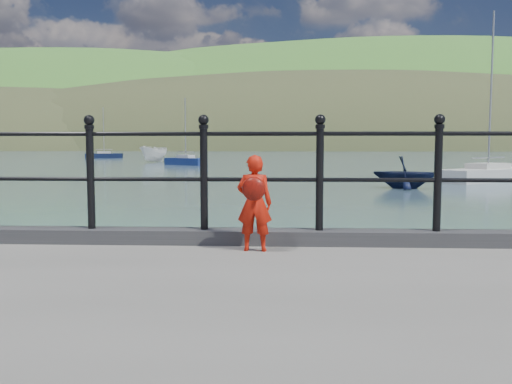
# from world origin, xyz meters

# --- Properties ---
(ground) EXTENTS (600.00, 600.00, 0.00)m
(ground) POSITION_xyz_m (0.00, 0.00, 0.00)
(ground) COLOR #2D4251
(ground) RESTS_ON ground
(kerb) EXTENTS (60.00, 0.30, 0.15)m
(kerb) POSITION_xyz_m (0.00, -0.15, 1.07)
(kerb) COLOR #28282B
(kerb) RESTS_ON quay
(railing) EXTENTS (18.11, 0.11, 1.20)m
(railing) POSITION_xyz_m (0.00, -0.15, 1.82)
(railing) COLOR black
(railing) RESTS_ON kerb
(far_shore) EXTENTS (830.00, 200.00, 156.00)m
(far_shore) POSITION_xyz_m (38.34, 239.41, -22.57)
(far_shore) COLOR #333A21
(far_shore) RESTS_ON ground
(child) EXTENTS (0.36, 0.31, 0.94)m
(child) POSITION_xyz_m (-0.05, -0.53, 1.48)
(child) COLOR red
(child) RESTS_ON quay
(launch_white) EXTENTS (3.18, 5.16, 1.87)m
(launch_white) POSITION_xyz_m (-14.30, 54.93, 0.93)
(launch_white) COLOR white
(launch_white) RESTS_ON ground
(launch_navy) EXTENTS (3.39, 3.12, 1.50)m
(launch_navy) POSITION_xyz_m (5.87, 19.50, 0.75)
(launch_navy) COLOR black
(launch_navy) RESTS_ON ground
(sailboat_near) EXTENTS (6.61, 5.80, 9.42)m
(sailboat_near) POSITION_xyz_m (11.58, 24.75, 0.34)
(sailboat_near) COLOR beige
(sailboat_near) RESTS_ON ground
(sailboat_left) EXTENTS (5.50, 2.67, 7.61)m
(sailboat_left) POSITION_xyz_m (-25.96, 72.71, 0.34)
(sailboat_left) COLOR black
(sailboat_left) RESTS_ON ground
(sailboat_port) EXTENTS (4.53, 3.67, 6.72)m
(sailboat_port) POSITION_xyz_m (-9.25, 46.88, 0.34)
(sailboat_port) COLOR navy
(sailboat_port) RESTS_ON ground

